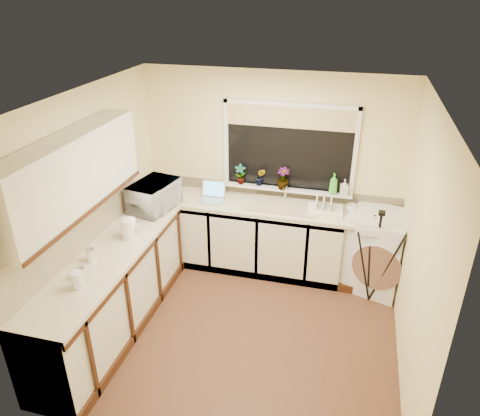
# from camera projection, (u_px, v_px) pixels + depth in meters

# --- Properties ---
(floor) EXTENTS (3.20, 3.20, 0.00)m
(floor) POSITION_uv_depth(u_px,v_px,m) (242.00, 328.00, 4.90)
(floor) COLOR brown
(floor) RESTS_ON ground
(ceiling) EXTENTS (3.20, 3.20, 0.00)m
(ceiling) POSITION_uv_depth(u_px,v_px,m) (242.00, 99.00, 3.81)
(ceiling) COLOR white
(ceiling) RESTS_ON ground
(wall_back) EXTENTS (3.20, 0.00, 3.20)m
(wall_back) POSITION_uv_depth(u_px,v_px,m) (272.00, 171.00, 5.65)
(wall_back) COLOR beige
(wall_back) RESTS_ON ground
(wall_front) EXTENTS (3.20, 0.00, 3.20)m
(wall_front) POSITION_uv_depth(u_px,v_px,m) (186.00, 333.00, 3.05)
(wall_front) COLOR beige
(wall_front) RESTS_ON ground
(wall_left) EXTENTS (0.00, 3.00, 3.00)m
(wall_left) POSITION_uv_depth(u_px,v_px,m) (92.00, 209.00, 4.71)
(wall_left) COLOR beige
(wall_left) RESTS_ON ground
(wall_right) EXTENTS (0.00, 3.00, 3.00)m
(wall_right) POSITION_uv_depth(u_px,v_px,m) (419.00, 250.00, 3.99)
(wall_right) COLOR beige
(wall_right) RESTS_ON ground
(base_cabinet_back) EXTENTS (2.55, 0.60, 0.86)m
(base_cabinet_back) POSITION_uv_depth(u_px,v_px,m) (240.00, 235.00, 5.82)
(base_cabinet_back) COLOR silver
(base_cabinet_back) RESTS_ON floor
(base_cabinet_left) EXTENTS (0.54, 2.40, 0.86)m
(base_cabinet_left) POSITION_uv_depth(u_px,v_px,m) (113.00, 293.00, 4.74)
(base_cabinet_left) COLOR silver
(base_cabinet_left) RESTS_ON floor
(worktop_back) EXTENTS (3.20, 0.60, 0.04)m
(worktop_back) POSITION_uv_depth(u_px,v_px,m) (266.00, 206.00, 5.55)
(worktop_back) COLOR beige
(worktop_back) RESTS_ON base_cabinet_back
(worktop_left) EXTENTS (0.60, 2.40, 0.04)m
(worktop_left) POSITION_uv_depth(u_px,v_px,m) (108.00, 256.00, 4.54)
(worktop_left) COLOR beige
(worktop_left) RESTS_ON base_cabinet_left
(upper_cabinet) EXTENTS (0.28, 1.90, 0.70)m
(upper_cabinet) POSITION_uv_depth(u_px,v_px,m) (72.00, 175.00, 4.03)
(upper_cabinet) COLOR silver
(upper_cabinet) RESTS_ON wall_left
(splashback_left) EXTENTS (0.02, 2.40, 0.45)m
(splashback_left) POSITION_uv_depth(u_px,v_px,m) (78.00, 231.00, 4.50)
(splashback_left) COLOR beige
(splashback_left) RESTS_ON wall_left
(splashback_back) EXTENTS (3.20, 0.02, 0.14)m
(splashback_back) POSITION_uv_depth(u_px,v_px,m) (271.00, 190.00, 5.76)
(splashback_back) COLOR beige
(splashback_back) RESTS_ON wall_back
(window_glass) EXTENTS (1.50, 0.02, 1.00)m
(window_glass) POSITION_uv_depth(u_px,v_px,m) (289.00, 148.00, 5.45)
(window_glass) COLOR black
(window_glass) RESTS_ON wall_back
(window_blind) EXTENTS (1.50, 0.02, 0.25)m
(window_blind) POSITION_uv_depth(u_px,v_px,m) (290.00, 117.00, 5.26)
(window_blind) COLOR tan
(window_blind) RESTS_ON wall_back
(windowsill) EXTENTS (1.60, 0.14, 0.03)m
(windowsill) POSITION_uv_depth(u_px,v_px,m) (286.00, 189.00, 5.63)
(windowsill) COLOR white
(windowsill) RESTS_ON wall_back
(sink) EXTENTS (0.82, 0.46, 0.03)m
(sink) POSITION_uv_depth(u_px,v_px,m) (283.00, 206.00, 5.49)
(sink) COLOR tan
(sink) RESTS_ON worktop_back
(faucet) EXTENTS (0.03, 0.03, 0.24)m
(faucet) POSITION_uv_depth(u_px,v_px,m) (286.00, 192.00, 5.60)
(faucet) COLOR silver
(faucet) RESTS_ON worktop_back
(washing_machine) EXTENTS (0.84, 0.82, 0.95)m
(washing_machine) POSITION_uv_depth(u_px,v_px,m) (376.00, 251.00, 5.40)
(washing_machine) COLOR silver
(washing_machine) RESTS_ON floor
(laptop) EXTENTS (0.31, 0.32, 0.21)m
(laptop) POSITION_uv_depth(u_px,v_px,m) (212.00, 195.00, 5.66)
(laptop) COLOR #A9AAB1
(laptop) RESTS_ON worktop_back
(kettle) EXTENTS (0.16, 0.16, 0.21)m
(kettle) POSITION_uv_depth(u_px,v_px,m) (129.00, 229.00, 4.78)
(kettle) COLOR white
(kettle) RESTS_ON worktop_left
(dish_rack) EXTENTS (0.43, 0.33, 0.06)m
(dish_rack) POSITION_uv_depth(u_px,v_px,m) (325.00, 211.00, 5.33)
(dish_rack) COLOR white
(dish_rack) RESTS_ON worktop_back
(tripod) EXTENTS (0.73, 0.73, 1.15)m
(tripod) POSITION_uv_depth(u_px,v_px,m) (375.00, 258.00, 5.07)
(tripod) COLOR black
(tripod) RESTS_ON floor
(glass_jug) EXTENTS (0.11, 0.11, 0.16)m
(glass_jug) POSITION_uv_depth(u_px,v_px,m) (78.00, 280.00, 4.01)
(glass_jug) COLOR white
(glass_jug) RESTS_ON worktop_left
(steel_jar) EXTENTS (0.09, 0.09, 0.12)m
(steel_jar) POSITION_uv_depth(u_px,v_px,m) (91.00, 255.00, 4.41)
(steel_jar) COLOR white
(steel_jar) RESTS_ON worktop_left
(microwave) EXTENTS (0.51, 0.67, 0.33)m
(microwave) POSITION_uv_depth(u_px,v_px,m) (154.00, 196.00, 5.38)
(microwave) COLOR white
(microwave) RESTS_ON worktop_left
(plant_a) EXTENTS (0.15, 0.12, 0.26)m
(plant_a) POSITION_uv_depth(u_px,v_px,m) (240.00, 174.00, 5.68)
(plant_a) COLOR #999999
(plant_a) RESTS_ON windowsill
(plant_b) EXTENTS (0.12, 0.10, 0.22)m
(plant_b) POSITION_uv_depth(u_px,v_px,m) (260.00, 177.00, 5.65)
(plant_b) COLOR #999999
(plant_b) RESTS_ON windowsill
(plant_c) EXTENTS (0.16, 0.16, 0.27)m
(plant_c) POSITION_uv_depth(u_px,v_px,m) (283.00, 178.00, 5.55)
(plant_c) COLOR #999999
(plant_c) RESTS_ON windowsill
(soap_bottle_green) EXTENTS (0.12, 0.12, 0.26)m
(soap_bottle_green) POSITION_uv_depth(u_px,v_px,m) (334.00, 184.00, 5.42)
(soap_bottle_green) COLOR green
(soap_bottle_green) RESTS_ON windowsill
(soap_bottle_clear) EXTENTS (0.10, 0.10, 0.20)m
(soap_bottle_clear) POSITION_uv_depth(u_px,v_px,m) (344.00, 187.00, 5.40)
(soap_bottle_clear) COLOR #999999
(soap_bottle_clear) RESTS_ON windowsill
(cup_back) EXTENTS (0.14, 0.14, 0.09)m
(cup_back) POSITION_uv_depth(u_px,v_px,m) (352.00, 208.00, 5.36)
(cup_back) COLOR white
(cup_back) RESTS_ON worktop_back
(cup_left) EXTENTS (0.10, 0.10, 0.09)m
(cup_left) POSITION_uv_depth(u_px,v_px,m) (80.00, 273.00, 4.17)
(cup_left) COLOR #C1B49F
(cup_left) RESTS_ON worktop_left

